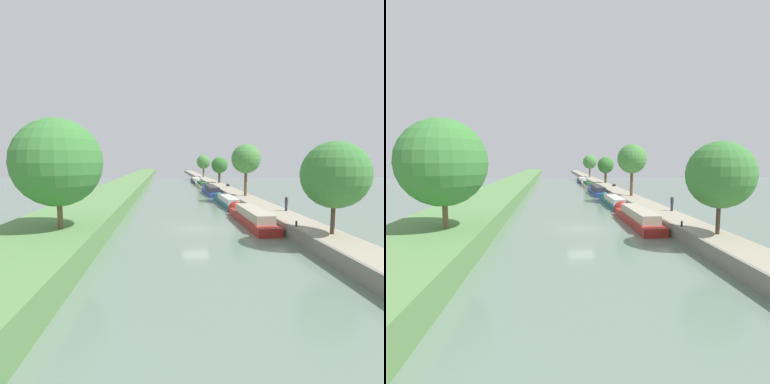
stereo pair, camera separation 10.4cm
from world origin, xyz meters
The scene contains 18 objects.
ground_plane centered at (0.00, 0.00, 0.00)m, with size 160.00×160.00×0.00m, color slate.
left_grassy_bank centered at (-11.29, 0.00, 0.87)m, with size 7.49×260.00×1.74m.
right_towpath centered at (9.08, 0.00, 0.54)m, with size 3.08×260.00×1.09m.
stone_quay centered at (7.42, 0.00, 0.57)m, with size 0.25×260.00×1.14m.
narrowboat_red centered at (5.92, 2.54, 0.67)m, with size 2.12×12.78×2.27m.
narrowboat_teal centered at (6.07, 15.46, 0.56)m, with size 1.89×12.38×1.98m.
narrowboat_blue centered at (5.96, 29.93, 0.67)m, with size 1.96×13.74×2.20m.
narrowboat_cream centered at (6.13, 45.69, 0.53)m, with size 1.94×15.62×1.87m.
narrowboat_navy centered at (6.01, 59.39, 0.60)m, with size 2.03×11.81×2.12m.
tree_rightbank_near centered at (9.40, -7.07, 5.45)m, with size 4.88×4.88×6.81m.
tree_rightbank_midnear centered at (9.34, 17.03, 6.67)m, with size 4.40×4.40×7.81m.
tree_rightbank_midfar centered at (10.14, 43.71, 5.26)m, with size 3.88×3.88×6.15m.
tree_rightbank_far centered at (9.47, 68.55, 5.87)m, with size 4.40×4.40×7.02m.
tree_leftbank_downstream centered at (-10.20, -6.35, 6.34)m, with size 6.06×6.06×7.63m.
person_walking centered at (10.03, 3.02, 1.96)m, with size 0.34×0.34×1.66m.
mooring_bollard_near centered at (7.84, -4.42, 1.31)m, with size 0.16×0.16×0.45m.
mooring_bollard_far centered at (7.84, 64.62, 1.31)m, with size 0.16×0.16×0.45m.
park_bench centered at (10.18, 33.87, 1.44)m, with size 0.44×1.50×0.47m.
Camera 2 is at (-2.76, -27.99, 6.53)m, focal length 28.36 mm.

